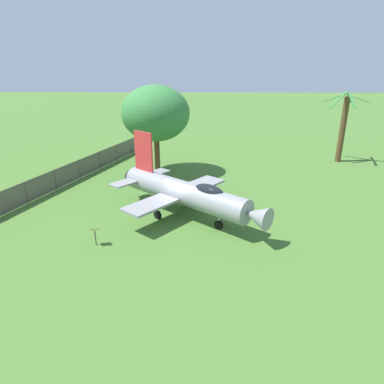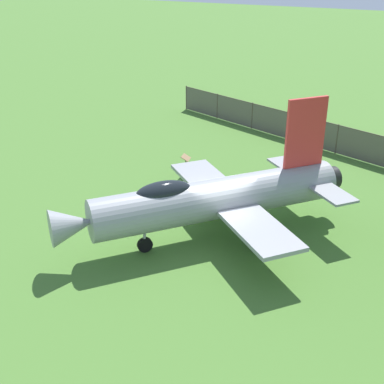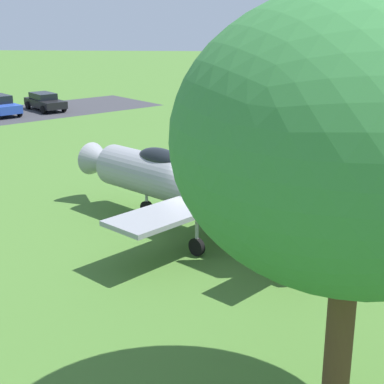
# 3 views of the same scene
# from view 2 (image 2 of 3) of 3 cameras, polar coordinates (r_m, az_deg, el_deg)

# --- Properties ---
(ground_plane) EXTENTS (200.00, 200.00, 0.00)m
(ground_plane) POSITION_cam_2_polar(r_m,az_deg,el_deg) (20.97, 2.76, -5.01)
(ground_plane) COLOR #47722D
(display_jet) EXTENTS (9.79, 10.83, 5.42)m
(display_jet) POSITION_cam_2_polar(r_m,az_deg,el_deg) (20.00, 1.94, -0.76)
(display_jet) COLOR gray
(display_jet) RESTS_ON ground_plane
(shrub_near_fence) EXTENTS (2.17, 1.84, 1.28)m
(shrub_near_fence) POSITION_cam_2_polar(r_m,az_deg,el_deg) (34.51, 12.34, 7.91)
(shrub_near_fence) COLOR #235B26
(shrub_near_fence) RESTS_ON ground_plane
(info_plaque) EXTENTS (0.51, 0.67, 1.14)m
(info_plaque) POSITION_cam_2_polar(r_m,az_deg,el_deg) (26.29, -0.70, 3.56)
(info_plaque) COLOR #333333
(info_plaque) RESTS_ON ground_plane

